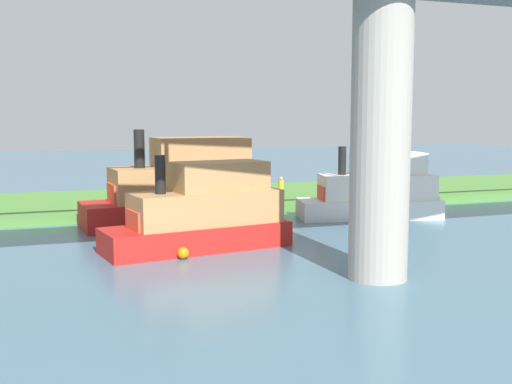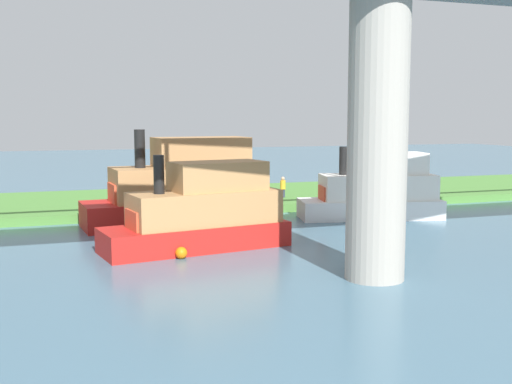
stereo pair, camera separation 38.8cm
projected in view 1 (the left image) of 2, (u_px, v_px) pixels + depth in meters
ground_plane at (227, 216)px, 37.10m from camera, size 160.00×160.00×0.00m
grassy_bank at (202, 199)px, 42.68m from camera, size 80.00×12.00×0.50m
bridge_pylon at (380, 136)px, 22.09m from camera, size 2.15×2.15×10.42m
person_on_bank at (281, 187)px, 41.70m from camera, size 0.47×0.47×1.39m
mooring_post at (208, 200)px, 37.73m from camera, size 0.20×0.20×0.74m
skiff_small at (374, 191)px, 36.24m from camera, size 8.59×4.42×4.19m
houseboat_blue at (183, 189)px, 34.12m from camera, size 10.43×4.14×5.22m
pontoon_yellow at (203, 214)px, 27.68m from camera, size 8.67×4.06×4.26m
marker_buoy at (183, 253)px, 25.77m from camera, size 0.50×0.50×0.50m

